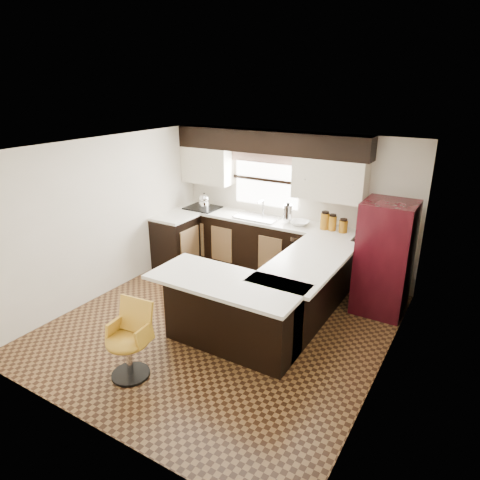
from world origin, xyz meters
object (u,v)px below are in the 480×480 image
Objects in this scene: refrigerator at (384,258)px; bar_chair at (127,342)px; peninsula_long at (303,293)px; peninsula_return at (232,314)px.

refrigerator is 1.84× the size of bar_chair.
peninsula_long is at bearing 54.19° from bar_chair.
bar_chair is at bearing -121.52° from peninsula_return.
peninsula_return reaches higher than bar_chair.
refrigerator is (1.36, 1.87, 0.37)m from peninsula_return.
peninsula_long is 1.11m from peninsula_return.
peninsula_return is 1.01× the size of refrigerator.
peninsula_long is 1.27m from refrigerator.
peninsula_return is 2.34m from refrigerator.
bar_chair is (-0.67, -1.10, -0.01)m from peninsula_return.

